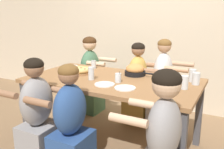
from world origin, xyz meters
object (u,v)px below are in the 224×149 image
drinking_glass_e (185,83)px  diner_near_right (162,149)px  diner_far_midright (163,88)px  cocktail_glass_blue (118,78)px  diner_far_left (91,78)px  pizza_board_main (79,70)px  empty_plate_c (105,84)px  empty_plate_a (125,88)px  diner_near_midleft (38,120)px  diner_far_center (137,87)px  drinking_glass_f (192,76)px  skillet_bowl (135,70)px  drinking_glass_d (91,74)px  drinking_glass_b (196,79)px  drinking_glass_c (94,65)px  drinking_glass_a (165,75)px  diner_near_center (71,129)px  empty_plate_b (70,66)px

drinking_glass_e → diner_near_right: diner_near_right is taller
drinking_glass_e → diner_far_midright: (-0.41, 0.72, -0.31)m
cocktail_glass_blue → diner_far_left: size_ratio=0.10×
pizza_board_main → empty_plate_c: bearing=-29.9°
empty_plate_a → diner_near_midleft: bearing=-146.6°
diner_far_center → diner_far_midright: bearing=90.0°
drinking_glass_f → diner_far_midright: 0.68m
skillet_bowl → empty_plate_c: (-0.12, -0.51, -0.05)m
cocktail_glass_blue → drinking_glass_d: (-0.30, -0.05, 0.02)m
drinking_glass_d → diner_far_midright: diner_far_midright is taller
drinking_glass_b → diner_far_midright: 0.77m
skillet_bowl → cocktail_glass_blue: bearing=-96.6°
drinking_glass_c → drinking_glass_d: drinking_glass_d is taller
pizza_board_main → diner_far_center: bearing=53.1°
pizza_board_main → diner_far_midright: (0.84, 0.66, -0.29)m
drinking_glass_a → drinking_glass_b: (0.32, -0.01, 0.00)m
pizza_board_main → skillet_bowl: (0.64, 0.21, 0.03)m
diner_near_center → diner_far_center: (0.06, 1.43, 0.01)m
cocktail_glass_blue → drinking_glass_a: bearing=36.4°
diner_near_right → drinking_glass_d: bearing=59.2°
empty_plate_a → drinking_glass_d: size_ratio=1.45×
skillet_bowl → diner_far_midright: (0.21, 0.44, -0.31)m
skillet_bowl → drinking_glass_b: bearing=-5.4°
empty_plate_c → drinking_glass_c: bearing=130.0°
cocktail_glass_blue → diner_near_center: bearing=-104.0°
empty_plate_b → diner_near_midleft: (0.35, -1.01, -0.29)m
drinking_glass_a → drinking_glass_f: drinking_glass_f is taller
diner_far_center → empty_plate_b: bearing=-61.8°
empty_plate_c → diner_near_center: (-0.08, -0.48, -0.30)m
drinking_glass_a → drinking_glass_e: bearing=-41.3°
drinking_glass_d → diner_near_midleft: 0.72m
empty_plate_a → diner_near_midleft: size_ratio=0.19×
drinking_glass_b → drinking_glass_f: (-0.05, 0.09, 0.00)m
empty_plate_a → empty_plate_c: size_ratio=1.00×
diner_far_left → skillet_bowl: bearing=63.8°
empty_plate_a → diner_far_left: size_ratio=0.18×
drinking_glass_e → diner_far_center: size_ratio=0.12×
empty_plate_a → diner_near_right: bearing=-41.7°
empty_plate_b → drinking_glass_e: (1.56, -0.29, 0.05)m
drinking_glass_c → drinking_glass_f: bearing=-2.7°
pizza_board_main → drinking_glass_d: bearing=-33.2°
empty_plate_a → empty_plate_b: 1.19m
cocktail_glass_blue → drinking_glass_e: 0.67m
pizza_board_main → diner_near_midleft: size_ratio=0.29×
skillet_bowl → drinking_glass_d: bearing=-130.5°
diner_far_left → diner_far_midright: bearing=90.0°
empty_plate_c → diner_far_midright: size_ratio=0.17×
pizza_board_main → diner_near_midleft: bearing=-86.3°
diner_far_midright → drinking_glass_a: bearing=18.1°
drinking_glass_b → diner_far_left: diner_far_left is taller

